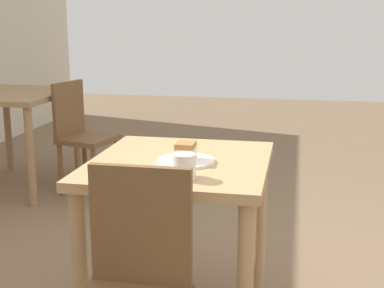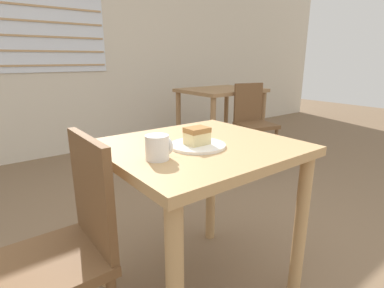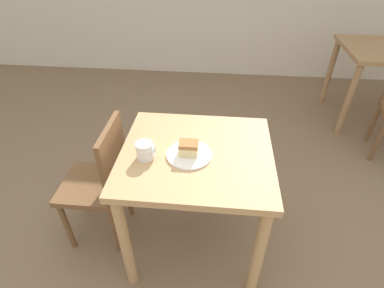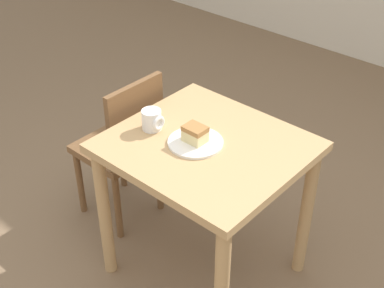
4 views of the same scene
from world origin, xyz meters
name	(u,v)px [view 2 (image 2 of 4)]	position (x,y,z in m)	size (l,w,h in m)	color
wall_back	(45,32)	(0.00, 3.03, 1.41)	(10.00, 0.09, 2.80)	beige
dining_table_near	(199,173)	(-0.06, 0.25, 0.63)	(0.80, 0.73, 0.77)	tan
dining_table_far	(221,99)	(1.68, 1.99, 0.65)	(0.93, 0.75, 0.78)	#9E754C
chair_near_window	(67,247)	(-0.64, 0.28, 0.48)	(0.37, 0.37, 0.87)	brown
chair_far_corner	(253,120)	(1.65, 1.42, 0.48)	(0.45, 0.45, 0.87)	brown
plate	(198,145)	(-0.09, 0.22, 0.78)	(0.24, 0.24, 0.01)	white
cake_slice	(197,136)	(-0.09, 0.22, 0.82)	(0.10, 0.07, 0.07)	beige
coffee_mug	(158,147)	(-0.31, 0.18, 0.82)	(0.10, 0.09, 0.09)	white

